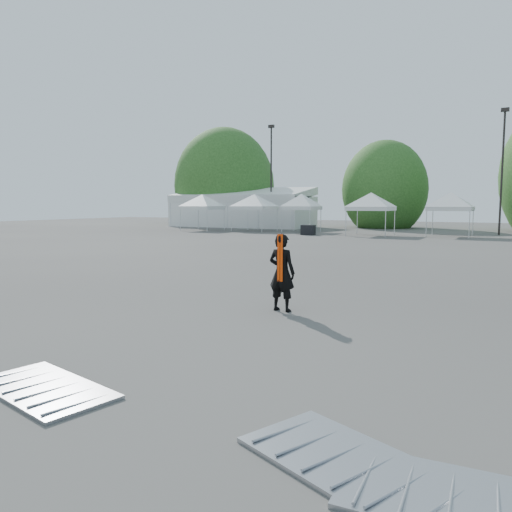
% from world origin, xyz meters
% --- Properties ---
extents(ground, '(120.00, 120.00, 0.00)m').
position_xyz_m(ground, '(0.00, 0.00, 0.00)').
color(ground, '#474442').
rests_on(ground, ground).
extents(marquee, '(15.00, 6.25, 4.23)m').
position_xyz_m(marquee, '(-22.00, 35.00, 1.97)').
color(marquee, white).
rests_on(marquee, ground).
extents(light_pole_west, '(0.60, 0.25, 10.30)m').
position_xyz_m(light_pole_west, '(-18.00, 34.00, 5.77)').
color(light_pole_west, black).
rests_on(light_pole_west, ground).
extents(light_pole_east, '(0.60, 0.25, 9.80)m').
position_xyz_m(light_pole_east, '(3.00, 32.00, 5.52)').
color(light_pole_east, black).
rests_on(light_pole_east, ground).
extents(tree_far_w, '(4.80, 4.80, 7.30)m').
position_xyz_m(tree_far_w, '(-26.00, 38.00, 4.54)').
color(tree_far_w, '#382314').
rests_on(tree_far_w, ground).
extents(tree_mid_w, '(4.16, 4.16, 6.33)m').
position_xyz_m(tree_mid_w, '(-8.00, 40.00, 3.93)').
color(tree_mid_w, '#382314').
rests_on(tree_mid_w, ground).
extents(tent_a, '(4.42, 4.42, 3.88)m').
position_xyz_m(tent_a, '(-21.73, 27.12, 3.06)').
color(tent_a, silver).
rests_on(tent_a, ground).
extents(tent_b, '(4.63, 4.63, 3.88)m').
position_xyz_m(tent_b, '(-16.85, 28.26, 3.06)').
color(tent_b, silver).
rests_on(tent_b, ground).
extents(tent_c, '(3.96, 3.96, 3.88)m').
position_xyz_m(tent_c, '(-12.50, 28.88, 3.06)').
color(tent_c, silver).
rests_on(tent_c, ground).
extents(tent_d, '(4.58, 4.58, 3.88)m').
position_xyz_m(tent_d, '(-5.89, 27.01, 3.06)').
color(tent_d, silver).
rests_on(tent_d, ground).
extents(tent_e, '(4.45, 4.45, 3.88)m').
position_xyz_m(tent_e, '(-0.23, 28.40, 3.06)').
color(tent_e, silver).
rests_on(tent_e, ground).
extents(man, '(0.69, 0.49, 1.79)m').
position_xyz_m(man, '(-0.34, -1.36, 0.90)').
color(man, black).
rests_on(man, ground).
extents(barrier_left, '(2.27, 1.48, 0.07)m').
position_xyz_m(barrier_left, '(-1.03, -7.31, 0.03)').
color(barrier_left, '#97999E').
rests_on(barrier_left, ground).
extents(barrier_mid, '(2.42, 1.85, 0.07)m').
position_xyz_m(barrier_mid, '(3.15, -7.28, 0.03)').
color(barrier_mid, '#97999E').
rests_on(barrier_mid, ground).
extents(barrier_right, '(2.21, 1.18, 0.07)m').
position_xyz_m(barrier_right, '(4.21, -7.40, 0.03)').
color(barrier_right, '#97999E').
rests_on(barrier_right, ground).
extents(crate_west, '(1.06, 0.84, 0.79)m').
position_xyz_m(crate_west, '(-10.38, 25.16, 0.40)').
color(crate_west, black).
rests_on(crate_west, ground).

